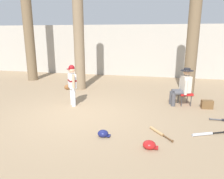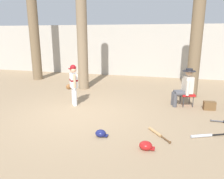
% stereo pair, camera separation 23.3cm
% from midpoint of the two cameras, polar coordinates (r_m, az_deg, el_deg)
% --- Properties ---
extents(ground_plane, '(60.00, 60.00, 0.00)m').
position_cam_midpoint_polar(ground_plane, '(6.25, -9.65, -6.73)').
color(ground_plane, '#937A5B').
extents(concrete_back_wall, '(18.00, 0.36, 2.70)m').
position_cam_midpoint_polar(concrete_back_wall, '(12.02, 1.63, 10.22)').
color(concrete_back_wall, '#ADA89E').
rests_on(concrete_back_wall, ground).
extents(tree_near_player, '(0.66, 0.66, 5.05)m').
position_cam_midpoint_polar(tree_near_player, '(8.92, -9.48, 13.94)').
color(tree_near_player, '#7F6B51').
rests_on(tree_near_player, ground).
extents(tree_behind_spectator, '(0.65, 0.65, 5.12)m').
position_cam_midpoint_polar(tree_behind_spectator, '(8.23, 19.74, 13.52)').
color(tree_behind_spectator, brown).
rests_on(tree_behind_spectator, ground).
extents(young_ballplayer, '(0.53, 0.50, 1.31)m').
position_cam_midpoint_polar(young_ballplayer, '(6.95, -11.44, 1.76)').
color(young_ballplayer, white).
rests_on(young_ballplayer, ground).
extents(folding_stool, '(0.49, 0.49, 0.41)m').
position_cam_midpoint_polar(folding_stool, '(7.30, 17.75, -1.13)').
color(folding_stool, red).
rests_on(folding_stool, ground).
extents(seated_spectator, '(0.68, 0.53, 1.20)m').
position_cam_midpoint_polar(seated_spectator, '(7.20, 17.18, 0.97)').
color(seated_spectator, '#47474C').
rests_on(seated_spectator, ground).
extents(handbag_beside_stool, '(0.36, 0.21, 0.26)m').
position_cam_midpoint_polar(handbag_beside_stool, '(7.24, 22.84, -3.64)').
color(handbag_beside_stool, brown).
rests_on(handbag_beside_stool, ground).
extents(tree_far_left, '(0.74, 0.74, 5.52)m').
position_cam_midpoint_polar(tree_far_left, '(11.39, -21.63, 14.20)').
color(tree_far_left, brown).
rests_on(tree_far_left, ground).
extents(bat_aluminum_silver, '(0.78, 0.39, 0.07)m').
position_cam_midpoint_polar(bat_aluminum_silver, '(5.40, 22.04, -10.78)').
color(bat_aluminum_silver, '#B7BCC6').
rests_on(bat_aluminum_silver, ground).
extents(bat_wood_tan, '(0.53, 0.66, 0.07)m').
position_cam_midpoint_polar(bat_wood_tan, '(5.19, 10.80, -10.94)').
color(bat_wood_tan, tan).
rests_on(bat_wood_tan, ground).
extents(batting_helmet_navy, '(0.29, 0.22, 0.17)m').
position_cam_midpoint_polar(batting_helmet_navy, '(4.96, -3.72, -11.49)').
color(batting_helmet_navy, navy).
rests_on(batting_helmet_navy, ground).
extents(batting_helmet_red, '(0.31, 0.24, 0.18)m').
position_cam_midpoint_polar(batting_helmet_red, '(4.53, 8.29, -14.22)').
color(batting_helmet_red, '#A81919').
rests_on(batting_helmet_red, ground).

